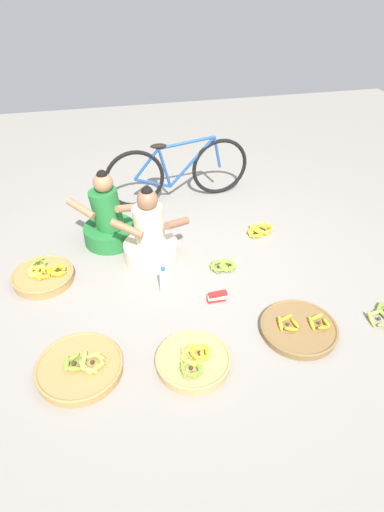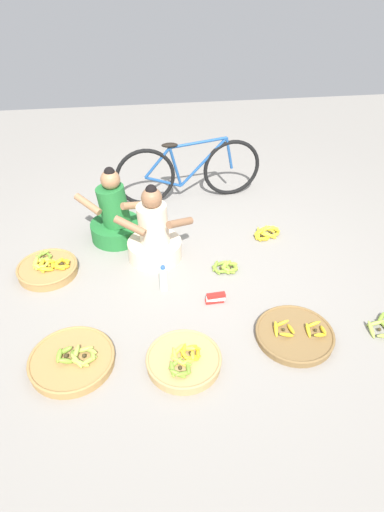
{
  "view_description": "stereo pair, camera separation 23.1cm",
  "coord_description": "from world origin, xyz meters",
  "px_view_note": "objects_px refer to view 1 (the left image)",
  "views": [
    {
      "loc": [
        -0.62,
        -3.07,
        2.56
      ],
      "look_at": [
        0.0,
        -0.2,
        0.35
      ],
      "focal_mm": 30.38,
      "sensor_mm": 36.0,
      "label": 1
    },
    {
      "loc": [
        -0.39,
        -3.11,
        2.56
      ],
      "look_at": [
        0.0,
        -0.2,
        0.35
      ],
      "focal_mm": 30.38,
      "sensor_mm": 36.0,
      "label": 2
    }
  ],
  "objects_px": {
    "vendor_woman_behind": "(108,220)",
    "bicycle_leaning": "(178,172)",
    "loose_bananas_mid_left": "(224,266)",
    "banana_basket_back_left": "(80,367)",
    "loose_bananas_front_right": "(259,230)",
    "packet_carton_stack": "(217,297)",
    "water_bottle": "(164,280)",
    "banana_basket_mid_right": "(43,276)",
    "banana_basket_back_center": "(193,360)",
    "vendor_woman_front": "(150,238)",
    "banana_basket_back_right": "(299,328)"
  },
  "relations": [
    {
      "from": "vendor_woman_behind",
      "to": "banana_basket_mid_right",
      "type": "distance_m",
      "value": 0.84
    },
    {
      "from": "loose_bananas_mid_left",
      "to": "packet_carton_stack",
      "type": "distance_m",
      "value": 0.46
    },
    {
      "from": "banana_basket_back_center",
      "to": "banana_basket_mid_right",
      "type": "bearing_deg",
      "value": 132.37
    },
    {
      "from": "water_bottle",
      "to": "vendor_woman_front",
      "type": "bearing_deg",
      "value": 95.01
    },
    {
      "from": "vendor_woman_front",
      "to": "banana_basket_back_left",
      "type": "xyz_separation_m",
      "value": [
        -0.69,
        -1.23,
        -0.21
      ]
    },
    {
      "from": "banana_basket_mid_right",
      "to": "loose_bananas_front_right",
      "type": "bearing_deg",
      "value": 8.68
    },
    {
      "from": "loose_bananas_front_right",
      "to": "banana_basket_back_right",
      "type": "bearing_deg",
      "value": -96.69
    },
    {
      "from": "bicycle_leaning",
      "to": "banana_basket_back_center",
      "type": "bearing_deg",
      "value": -98.31
    },
    {
      "from": "banana_basket_back_center",
      "to": "banana_basket_mid_right",
      "type": "xyz_separation_m",
      "value": [
        -1.12,
        1.23,
        0.01
      ]
    },
    {
      "from": "vendor_woman_front",
      "to": "packet_carton_stack",
      "type": "distance_m",
      "value": 0.88
    },
    {
      "from": "banana_basket_back_center",
      "to": "packet_carton_stack",
      "type": "distance_m",
      "value": 0.72
    },
    {
      "from": "water_bottle",
      "to": "bicycle_leaning",
      "type": "bearing_deg",
      "value": 74.68
    },
    {
      "from": "banana_basket_back_left",
      "to": "loose_bananas_front_right",
      "type": "distance_m",
      "value": 2.36
    },
    {
      "from": "banana_basket_back_left",
      "to": "loose_bananas_front_right",
      "type": "relative_size",
      "value": 2.02
    },
    {
      "from": "vendor_woman_front",
      "to": "bicycle_leaning",
      "type": "xyz_separation_m",
      "value": [
        0.48,
        1.1,
        0.11
      ]
    },
    {
      "from": "vendor_woman_behind",
      "to": "packet_carton_stack",
      "type": "height_order",
      "value": "vendor_woman_behind"
    },
    {
      "from": "vendor_woman_behind",
      "to": "bicycle_leaning",
      "type": "distance_m",
      "value": 1.11
    },
    {
      "from": "banana_basket_back_left",
      "to": "vendor_woman_front",
      "type": "bearing_deg",
      "value": 60.74
    },
    {
      "from": "vendor_woman_behind",
      "to": "banana_basket_back_center",
      "type": "bearing_deg",
      "value": -74.27
    },
    {
      "from": "loose_bananas_mid_left",
      "to": "loose_bananas_front_right",
      "type": "distance_m",
      "value": 0.73
    },
    {
      "from": "vendor_woman_behind",
      "to": "bicycle_leaning",
      "type": "bearing_deg",
      "value": 39.8
    },
    {
      "from": "banana_basket_back_left",
      "to": "water_bottle",
      "type": "distance_m",
      "value": 1.05
    },
    {
      "from": "vendor_woman_behind",
      "to": "banana_basket_back_right",
      "type": "distance_m",
      "value": 2.12
    },
    {
      "from": "banana_basket_back_right",
      "to": "banana_basket_mid_right",
      "type": "bearing_deg",
      "value": 151.76
    },
    {
      "from": "banana_basket_mid_right",
      "to": "bicycle_leaning",
      "type": "bearing_deg",
      "value": 39.32
    },
    {
      "from": "loose_bananas_mid_left",
      "to": "bicycle_leaning",
      "type": "bearing_deg",
      "value": 97.04
    },
    {
      "from": "loose_bananas_front_right",
      "to": "packet_carton_stack",
      "type": "distance_m",
      "value": 1.17
    },
    {
      "from": "vendor_woman_behind",
      "to": "water_bottle",
      "type": "relative_size",
      "value": 3.07
    },
    {
      "from": "bicycle_leaning",
      "to": "loose_bananas_mid_left",
      "type": "height_order",
      "value": "bicycle_leaning"
    },
    {
      "from": "water_bottle",
      "to": "loose_bananas_front_right",
      "type": "bearing_deg",
      "value": 31.8
    },
    {
      "from": "loose_bananas_front_right",
      "to": "loose_bananas_mid_left",
      "type": "bearing_deg",
      "value": -136.05
    },
    {
      "from": "loose_bananas_mid_left",
      "to": "water_bottle",
      "type": "height_order",
      "value": "water_bottle"
    },
    {
      "from": "vendor_woman_behind",
      "to": "loose_bananas_mid_left",
      "type": "distance_m",
      "value": 1.25
    },
    {
      "from": "packet_carton_stack",
      "to": "vendor_woman_front",
      "type": "bearing_deg",
      "value": 123.15
    },
    {
      "from": "bicycle_leaning",
      "to": "loose_bananas_mid_left",
      "type": "relative_size",
      "value": 6.27
    },
    {
      "from": "vendor_woman_front",
      "to": "loose_bananas_front_right",
      "type": "distance_m",
      "value": 1.22
    },
    {
      "from": "loose_bananas_front_right",
      "to": "water_bottle",
      "type": "distance_m",
      "value": 1.34
    },
    {
      "from": "loose_bananas_mid_left",
      "to": "packet_carton_stack",
      "type": "bearing_deg",
      "value": -113.22
    },
    {
      "from": "banana_basket_back_center",
      "to": "water_bottle",
      "type": "xyz_separation_m",
      "value": [
        -0.08,
        0.86,
        0.07
      ]
    },
    {
      "from": "vendor_woman_behind",
      "to": "bicycle_leaning",
      "type": "height_order",
      "value": "vendor_woman_behind"
    },
    {
      "from": "loose_bananas_mid_left",
      "to": "loose_bananas_front_right",
      "type": "relative_size",
      "value": 0.87
    },
    {
      "from": "vendor_woman_front",
      "to": "banana_basket_back_center",
      "type": "relative_size",
      "value": 1.41
    },
    {
      "from": "vendor_woman_behind",
      "to": "banana_basket_back_left",
      "type": "height_order",
      "value": "vendor_woman_behind"
    },
    {
      "from": "banana_basket_mid_right",
      "to": "banana_basket_back_right",
      "type": "xyz_separation_m",
      "value": [
        2.02,
        -1.08,
        -0.02
      ]
    },
    {
      "from": "loose_bananas_mid_left",
      "to": "vendor_woman_front",
      "type": "bearing_deg",
      "value": 155.53
    },
    {
      "from": "bicycle_leaning",
      "to": "water_bottle",
      "type": "bearing_deg",
      "value": -105.32
    },
    {
      "from": "bicycle_leaning",
      "to": "banana_basket_back_left",
      "type": "xyz_separation_m",
      "value": [
        -1.17,
        -2.33,
        -0.31
      ]
    },
    {
      "from": "loose_bananas_mid_left",
      "to": "loose_bananas_front_right",
      "type": "height_order",
      "value": "loose_bananas_front_right"
    },
    {
      "from": "banana_basket_back_center",
      "to": "loose_bananas_mid_left",
      "type": "distance_m",
      "value": 1.18
    },
    {
      "from": "vendor_woman_behind",
      "to": "loose_bananas_front_right",
      "type": "distance_m",
      "value": 1.57
    }
  ]
}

